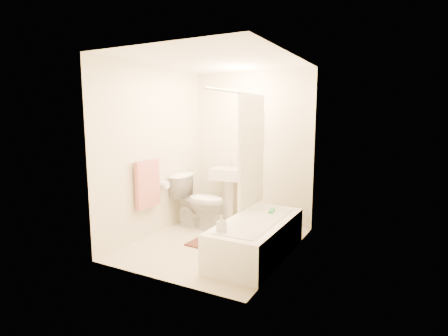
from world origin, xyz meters
The scene contains 17 objects.
floor centered at (0.00, 0.00, 0.00)m, with size 2.40×2.40×0.00m, color beige.
ceiling centered at (0.00, 0.00, 2.40)m, with size 2.40×2.40×0.00m, color white.
wall_back centered at (0.00, 1.20, 1.20)m, with size 2.00×0.02×2.40m, color beige.
wall_left centered at (-1.00, 0.00, 1.20)m, with size 0.02×2.40×2.40m, color beige.
wall_right centered at (1.00, 0.00, 1.20)m, with size 0.02×2.40×2.40m, color beige.
mirror centered at (0.00, 1.18, 1.50)m, with size 0.40×0.03×0.55m, color white.
curtain_rod centered at (0.30, 0.10, 2.00)m, with size 0.03×0.03×1.70m, color silver.
shower_curtain centered at (0.30, 0.50, 1.22)m, with size 0.04×0.80×1.55m, color silver.
towel_bar centered at (-0.96, -0.25, 1.10)m, with size 0.02×0.02×0.60m, color silver.
towel centered at (-0.93, -0.25, 0.78)m, with size 0.06×0.45×0.66m, color #CC7266.
toilet_paper centered at (-0.93, 0.12, 0.70)m, with size 0.12×0.12×0.11m, color white.
toilet centered at (-0.56, 0.51, 0.40)m, with size 0.46×0.82×0.81m, color white.
sink centered at (-0.30, 0.95, 0.48)m, with size 0.49×0.39×0.96m, color silver, non-canonical shape.
bathtub centered at (0.65, -0.12, 0.22)m, with size 0.70×1.59×0.45m, color white, non-canonical shape.
bath_mat centered at (0.02, -0.05, 0.01)m, with size 0.65×0.49×0.02m, color #4F261E.
soap_bottle centered at (0.47, -0.70, 0.54)m, with size 0.08×0.09×0.19m, color white.
scrub_brush centered at (0.69, 0.30, 0.47)m, with size 0.06×0.18×0.04m, color green.
Camera 1 is at (2.23, -3.94, 1.71)m, focal length 28.00 mm.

